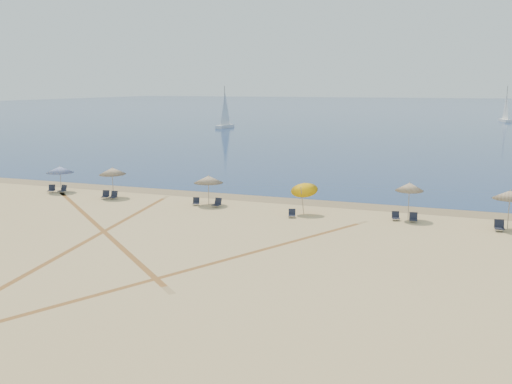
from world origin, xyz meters
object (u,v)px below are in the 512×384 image
Objects in this scene: umbrella_1 at (112,171)px; chair_8 at (413,218)px; umbrella_5 at (510,195)px; chair_4 at (196,202)px; sailboat_1 at (506,111)px; chair_1 at (63,189)px; umbrella_4 at (410,187)px; chair_6 at (292,214)px; chair_0 at (52,189)px; chair_7 at (396,216)px; chair_9 at (499,226)px; umbrella_2 at (208,179)px; chair_2 at (106,195)px; umbrella_0 at (60,170)px; sailboat_0 at (225,115)px; chair_5 at (217,203)px; umbrella_3 at (304,187)px; chair_3 at (114,196)px.

umbrella_1 is 24.25m from chair_8.
umbrella_5 reaches higher than chair_4.
chair_1 is at bearing -122.82° from sailboat_1.
chair_6 is (-7.73, -2.18, -2.05)m from umbrella_4.
umbrella_5 is 3.21× the size of chair_0.
chair_7 is at bearing 167.06° from chair_8.
umbrella_1 is 23.06m from chair_7.
chair_9 is (21.70, -0.47, 0.05)m from chair_4.
umbrella_4 is (15.08, 0.24, 0.31)m from umbrella_2.
chair_2 is 1.12× the size of chair_7.
umbrella_4 reaches higher than umbrella_0.
chair_1 is 5.10m from chair_2.
sailboat_0 reaches higher than sailboat_1.
chair_5 is at bearing 165.30° from chair_7.
umbrella_4 reaches higher than chair_4.
umbrella_4 is 3.87× the size of chair_8.
chair_1 is at bearing 179.15° from umbrella_2.
sailboat_0 is at bearing 115.22° from chair_8.
chair_2 is at bearing -175.29° from umbrella_2.
umbrella_1 reaches higher than umbrella_0.
chair_8 is at bearing -109.37° from sailboat_1.
chair_0 is 126.99m from sailboat_1.
sailboat_0 is at bearing 89.00° from chair_2.
chair_2 is (-24.06, -0.98, -2.01)m from umbrella_4.
chair_4 is 8.31m from chair_6.
umbrella_0 is at bearing 157.41° from chair_6.
umbrella_3 is 3.43× the size of chair_9.
umbrella_1 is at bearing 48.91° from chair_2.
chair_4 is (-8.67, 0.13, -1.73)m from umbrella_3.
chair_5 is (9.95, 0.19, 0.01)m from chair_2.
chair_6 is (15.58, -1.24, -0.03)m from chair_3.
umbrella_4 is at bearing -15.15° from chair_2.
umbrella_3 reaches higher than umbrella_5.
chair_2 is (-30.37, -0.48, -1.96)m from umbrella_5.
chair_5 is at bearing -22.16° from chair_4.
sailboat_0 is (-39.00, 77.80, 2.47)m from chair_6.
umbrella_2 is 122.87m from sailboat_1.
sailboat_1 is at bearing 84.56° from umbrella_4.
umbrella_0 reaches higher than chair_2.
umbrella_2 is at bearing 159.77° from chair_5.
chair_0 reaches higher than chair_6.
chair_0 is (-30.11, -0.25, -2.02)m from umbrella_4.
umbrella_5 is at bearing -51.35° from sailboat_0.
umbrella_0 is 29.95m from chair_8.
umbrella_2 is at bearing 170.11° from chair_9.
chair_0 is at bearing 179.60° from umbrella_5.
chair_1 reaches higher than chair_0.
chair_0 is 1.13× the size of chair_4.
sailboat_1 is at bearing 73.67° from umbrella_1.
umbrella_5 reaches higher than chair_5.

